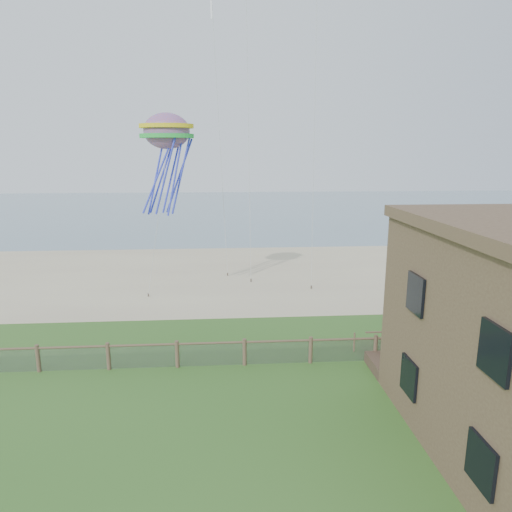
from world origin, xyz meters
name	(u,v)px	position (x,y,z in m)	size (l,w,h in m)	color
ground	(253,449)	(0.00, 0.00, 0.00)	(160.00, 160.00, 0.00)	#325F20
sand_beach	(235,274)	(0.00, 22.00, 0.00)	(72.00, 20.00, 0.02)	tan
ocean	(228,208)	(0.00, 66.00, 0.00)	(160.00, 68.00, 0.02)	slate
chainlink_fence	(245,354)	(0.00, 6.00, 0.55)	(36.20, 0.20, 1.25)	brown
picnic_table	(446,412)	(6.92, 1.04, 0.36)	(1.69, 1.27, 0.71)	#503B2D
octopus_kite	(168,160)	(-3.93, 13.49, 8.94)	(3.02, 2.13, 6.22)	orange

